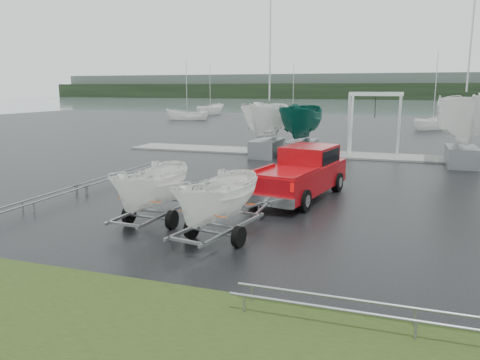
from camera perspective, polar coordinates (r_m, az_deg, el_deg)
ground_plane at (r=18.81m, az=7.65°, el=-2.41°), size 120.00×120.00×0.00m
lake at (r=118.08m, az=17.45°, el=8.55°), size 300.00×300.00×0.00m
grass_verge at (r=8.94m, az=-7.28°, el=-18.29°), size 40.00×40.00×0.00m
dock at (r=31.45m, az=12.37°, el=3.00°), size 30.00×3.00×0.12m
treeline at (r=187.98m, az=18.20°, el=10.22°), size 300.00×8.00×6.00m
far_hill at (r=195.98m, az=18.28°, el=10.82°), size 300.00×6.00×10.00m
pickup_truck at (r=19.22m, az=7.63°, el=1.08°), size 3.09×6.31×2.01m
trailer_hitched at (r=13.23m, az=-2.77°, el=2.44°), size 1.87×3.75×4.36m
trailer_parked at (r=15.09m, az=-10.82°, el=3.41°), size 1.80×3.64×4.40m
boat_hoist at (r=31.04m, az=16.11°, el=7.58°), size 3.30×2.18×4.12m
keelboat_0 at (r=30.07m, az=3.36°, el=10.12°), size 2.41×3.20×10.58m
keelboat_1 at (r=29.75m, az=7.65°, el=9.67°), size 2.31×3.20×7.24m
keelboat_2 at (r=29.14m, az=26.09°, el=10.75°), size 2.98×3.20×11.16m
mast_rack_0 at (r=23.07m, az=-14.27°, el=0.76°), size 0.56×6.50×0.06m
mast_rack_1 at (r=18.46m, az=-24.46°, el=-2.47°), size 0.56×6.50×0.06m
mast_rack_2 at (r=9.37m, az=20.67°, el=-15.11°), size 7.00×0.56×0.06m
moored_boat_0 at (r=66.10m, az=-6.45°, el=7.32°), size 2.73×2.68×11.06m
moored_boat_1 at (r=69.89m, az=6.45°, el=7.53°), size 2.65×2.58×11.34m
moored_boat_2 at (r=54.62m, az=22.39°, el=5.75°), size 3.15×3.17×10.97m
moored_boat_4 at (r=78.69m, az=-3.63°, el=7.98°), size 3.05×3.11×11.61m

